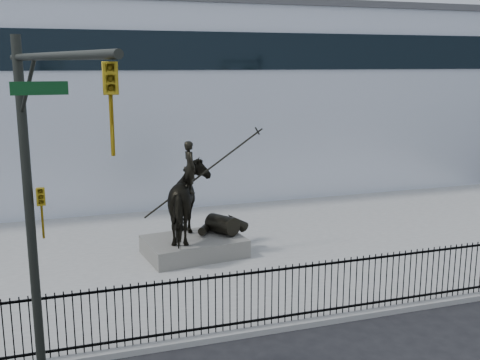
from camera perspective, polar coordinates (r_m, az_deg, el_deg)
name	(u,v)px	position (r m, az deg, el deg)	size (l,w,h in m)	color
ground	(355,342)	(14.12, 11.61, -15.86)	(120.00, 120.00, 0.00)	black
plaza	(255,249)	(19.95, 1.55, -6.97)	(30.00, 12.00, 0.15)	gray
building	(176,100)	(31.49, -6.54, 8.10)	(44.00, 14.00, 9.00)	white
picket_fence	(332,287)	(14.73, 9.31, -10.69)	(22.10, 0.10, 1.50)	black
statue_plinth	(194,246)	(19.06, -4.69, -6.74)	(3.18, 2.19, 0.60)	#63615A
equestrian_statue	(195,202)	(18.65, -4.59, -2.20)	(4.05, 2.77, 3.46)	black
traffic_signal_left	(42,207)	(10.44, -19.49, -2.58)	(1.52, 4.84, 7.00)	black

